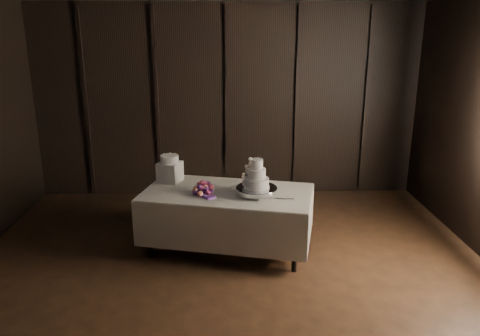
{
  "coord_description": "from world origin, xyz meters",
  "views": [
    {
      "loc": [
        -0.04,
        -3.82,
        2.64
      ],
      "look_at": [
        0.13,
        1.42,
        1.05
      ],
      "focal_mm": 35.0,
      "sensor_mm": 36.0,
      "label": 1
    }
  ],
  "objects_px": {
    "box_pedestal": "(170,172)",
    "wedding_cake": "(255,177)",
    "bouquet": "(203,188)",
    "display_table": "(228,218)",
    "cake_stand": "(257,191)",
    "small_cake": "(169,159)"
  },
  "relations": [
    {
      "from": "box_pedestal",
      "to": "wedding_cake",
      "type": "bearing_deg",
      "value": -27.68
    },
    {
      "from": "bouquet",
      "to": "box_pedestal",
      "type": "height_order",
      "value": "box_pedestal"
    },
    {
      "from": "display_table",
      "to": "bouquet",
      "type": "height_order",
      "value": "bouquet"
    },
    {
      "from": "display_table",
      "to": "box_pedestal",
      "type": "distance_m",
      "value": 0.95
    },
    {
      "from": "box_pedestal",
      "to": "cake_stand",
      "type": "bearing_deg",
      "value": -26.5
    },
    {
      "from": "display_table",
      "to": "box_pedestal",
      "type": "relative_size",
      "value": 8.37
    },
    {
      "from": "display_table",
      "to": "cake_stand",
      "type": "xyz_separation_m",
      "value": [
        0.34,
        -0.13,
        0.39
      ]
    },
    {
      "from": "cake_stand",
      "to": "wedding_cake",
      "type": "height_order",
      "value": "wedding_cake"
    },
    {
      "from": "bouquet",
      "to": "cake_stand",
      "type": "bearing_deg",
      "value": -5.07
    },
    {
      "from": "display_table",
      "to": "wedding_cake",
      "type": "bearing_deg",
      "value": -10.83
    },
    {
      "from": "wedding_cake",
      "to": "box_pedestal",
      "type": "bearing_deg",
      "value": 164.25
    },
    {
      "from": "wedding_cake",
      "to": "bouquet",
      "type": "relative_size",
      "value": 0.85
    },
    {
      "from": "wedding_cake",
      "to": "box_pedestal",
      "type": "relative_size",
      "value": 1.31
    },
    {
      "from": "wedding_cake",
      "to": "small_cake",
      "type": "xyz_separation_m",
      "value": [
        -1.03,
        0.54,
        0.07
      ]
    },
    {
      "from": "display_table",
      "to": "small_cake",
      "type": "height_order",
      "value": "small_cake"
    },
    {
      "from": "display_table",
      "to": "bouquet",
      "type": "distance_m",
      "value": 0.5
    },
    {
      "from": "small_cake",
      "to": "bouquet",
      "type": "bearing_deg",
      "value": -47.4
    },
    {
      "from": "bouquet",
      "to": "small_cake",
      "type": "distance_m",
      "value": 0.68
    },
    {
      "from": "wedding_cake",
      "to": "display_table",
      "type": "bearing_deg",
      "value": 167.65
    },
    {
      "from": "box_pedestal",
      "to": "small_cake",
      "type": "distance_m",
      "value": 0.17
    },
    {
      "from": "wedding_cake",
      "to": "box_pedestal",
      "type": "xyz_separation_m",
      "value": [
        -1.03,
        0.54,
        -0.1
      ]
    },
    {
      "from": "box_pedestal",
      "to": "small_cake",
      "type": "xyz_separation_m",
      "value": [
        0.0,
        0.0,
        0.17
      ]
    }
  ]
}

